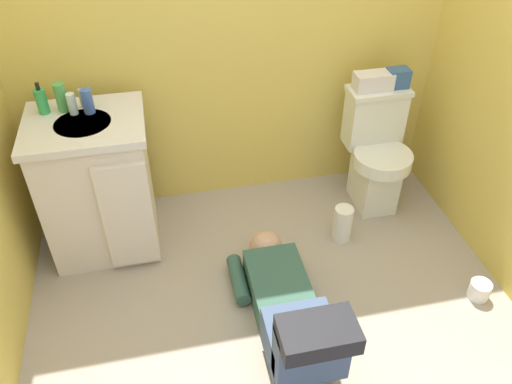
{
  "coord_description": "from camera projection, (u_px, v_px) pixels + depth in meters",
  "views": [
    {
      "loc": [
        -0.45,
        -1.63,
        2.14
      ],
      "look_at": [
        -0.0,
        0.43,
        0.45
      ],
      "focal_mm": 36.06,
      "sensor_mm": 36.0,
      "label": 1
    }
  ],
  "objects": [
    {
      "name": "ground_plane",
      "position": [
        274.0,
        314.0,
        2.66
      ],
      "size": [
        2.97,
        3.13,
        0.04
      ],
      "primitive_type": "cube",
      "color": "#A49787"
    },
    {
      "name": "wall_back",
      "position": [
        230.0,
        6.0,
        2.75
      ],
      "size": [
        2.63,
        0.08,
        2.4
      ],
      "primitive_type": "cube",
      "color": "#DEC152",
      "rests_on": "ground_plane"
    },
    {
      "name": "toilet",
      "position": [
        376.0,
        152.0,
        3.14
      ],
      "size": [
        0.36,
        0.46,
        0.75
      ],
      "color": "silver",
      "rests_on": "ground_plane"
    },
    {
      "name": "vanity_cabinet",
      "position": [
        99.0,
        185.0,
        2.8
      ],
      "size": [
        0.6,
        0.53,
        0.82
      ],
      "color": "silver",
      "rests_on": "ground_plane"
    },
    {
      "name": "faucet",
      "position": [
        82.0,
        98.0,
        2.63
      ],
      "size": [
        0.02,
        0.02,
        0.1
      ],
      "primitive_type": "cylinder",
      "color": "silver",
      "rests_on": "vanity_cabinet"
    },
    {
      "name": "person_plumber",
      "position": [
        289.0,
        310.0,
        2.44
      ],
      "size": [
        0.39,
        1.06,
        0.52
      ],
      "color": "#33594C",
      "rests_on": "ground_plane"
    },
    {
      "name": "tissue_box",
      "position": [
        373.0,
        81.0,
        2.93
      ],
      "size": [
        0.22,
        0.11,
        0.1
      ],
      "primitive_type": "cube",
      "color": "silver",
      "rests_on": "toilet"
    },
    {
      "name": "toiletry_bag",
      "position": [
        398.0,
        78.0,
        2.96
      ],
      "size": [
        0.12,
        0.09,
        0.11
      ],
      "primitive_type": "cube",
      "color": "#33598C",
      "rests_on": "toilet"
    },
    {
      "name": "soap_dispenser",
      "position": [
        42.0,
        101.0,
        2.57
      ],
      "size": [
        0.06,
        0.06,
        0.17
      ],
      "color": "green",
      "rests_on": "vanity_cabinet"
    },
    {
      "name": "bottle_green",
      "position": [
        61.0,
        98.0,
        2.58
      ],
      "size": [
        0.06,
        0.06,
        0.15
      ],
      "primitive_type": "cylinder",
      "color": "#4BA150",
      "rests_on": "vanity_cabinet"
    },
    {
      "name": "bottle_clear",
      "position": [
        72.0,
        104.0,
        2.57
      ],
      "size": [
        0.04,
        0.04,
        0.11
      ],
      "primitive_type": "cylinder",
      "color": "silver",
      "rests_on": "vanity_cabinet"
    },
    {
      "name": "bottle_blue",
      "position": [
        88.0,
        101.0,
        2.58
      ],
      "size": [
        0.06,
        0.06,
        0.13
      ],
      "primitive_type": "cylinder",
      "color": "#3F62B3",
      "rests_on": "vanity_cabinet"
    },
    {
      "name": "paper_towel_roll",
      "position": [
        343.0,
        224.0,
        3.01
      ],
      "size": [
        0.11,
        0.11,
        0.23
      ],
      "primitive_type": "cylinder",
      "color": "white",
      "rests_on": "ground_plane"
    },
    {
      "name": "toilet_paper_roll",
      "position": [
        479.0,
        290.0,
        2.7
      ],
      "size": [
        0.11,
        0.11,
        0.1
      ],
      "primitive_type": "cylinder",
      "color": "white",
      "rests_on": "ground_plane"
    }
  ]
}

